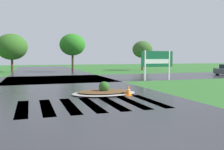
{
  "coord_description": "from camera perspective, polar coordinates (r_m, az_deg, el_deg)",
  "views": [
    {
      "loc": [
        -2.39,
        -4.09,
        1.96
      ],
      "look_at": [
        2.66,
        11.06,
        0.8
      ],
      "focal_mm": 39.67,
      "sensor_mm": 36.0,
      "label": 1
    }
  ],
  "objects": [
    {
      "name": "asphalt_roadway",
      "position": [
        14.42,
        -8.73,
        -3.7
      ],
      "size": [
        9.14,
        80.0,
        0.01
      ],
      "primitive_type": "cube",
      "color": "#2B2B30",
      "rests_on": "ground"
    },
    {
      "name": "asphalt_cross_road",
      "position": [
        22.62,
        -12.29,
        -0.91
      ],
      "size": [
        90.0,
        8.23,
        0.01
      ],
      "primitive_type": "cube",
      "color": "#2B2B30",
      "rests_on": "ground"
    },
    {
      "name": "crosswalk_stripes",
      "position": [
        10.38,
        -4.81,
        -6.74
      ],
      "size": [
        5.85,
        3.5,
        0.01
      ],
      "color": "white",
      "rests_on": "ground"
    },
    {
      "name": "estate_billboard",
      "position": [
        21.32,
        10.37,
        3.35
      ],
      "size": [
        3.0,
        0.2,
        2.53
      ],
      "rotation": [
        0.0,
        0.0,
        3.18
      ],
      "color": "white",
      "rests_on": "ground"
    },
    {
      "name": "median_island",
      "position": [
        13.1,
        -1.83,
        -3.91
      ],
      "size": [
        3.41,
        2.24,
        0.68
      ],
      "color": "#9E9B93",
      "rests_on": "ground"
    },
    {
      "name": "traffic_cone",
      "position": [
        12.62,
        3.72,
        -3.62
      ],
      "size": [
        0.36,
        0.36,
        0.55
      ],
      "color": "orange",
      "rests_on": "ground"
    }
  ]
}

